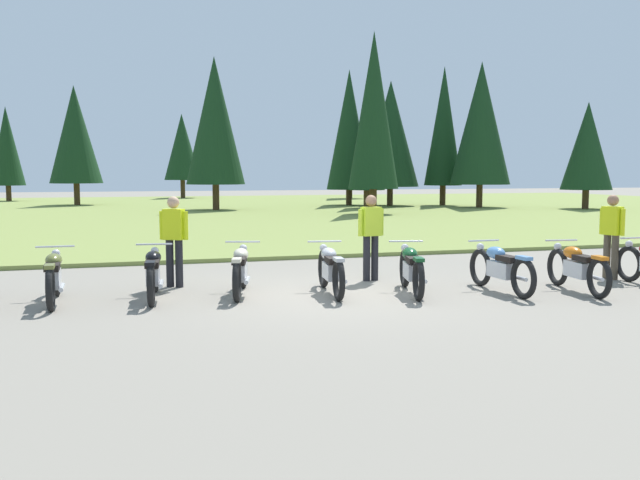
{
  "coord_description": "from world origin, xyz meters",
  "views": [
    {
      "loc": [
        -3.63,
        -11.27,
        2.1
      ],
      "look_at": [
        0.0,
        0.6,
        0.9
      ],
      "focal_mm": 39.18,
      "sensor_mm": 36.0,
      "label": 1
    }
  ],
  "objects_px": {
    "motorcycle_sky_blue": "(501,267)",
    "rider_near_row_end": "(174,236)",
    "motorcycle_silver": "(331,269)",
    "motorcycle_olive": "(54,276)",
    "motorcycle_cream": "(240,269)",
    "motorcycle_british_green": "(411,269)",
    "motorcycle_orange": "(577,267)",
    "motorcycle_black": "(153,273)",
    "rider_with_back_turned": "(612,231)",
    "rider_checking_bike": "(371,232)"
  },
  "relations": [
    {
      "from": "motorcycle_british_green",
      "to": "rider_near_row_end",
      "type": "relative_size",
      "value": 1.23
    },
    {
      "from": "motorcycle_silver",
      "to": "rider_near_row_end",
      "type": "distance_m",
      "value": 2.99
    },
    {
      "from": "rider_with_back_turned",
      "to": "motorcycle_cream",
      "type": "bearing_deg",
      "value": 177.0
    },
    {
      "from": "motorcycle_black",
      "to": "rider_checking_bike",
      "type": "distance_m",
      "value": 4.29
    },
    {
      "from": "motorcycle_black",
      "to": "rider_with_back_turned",
      "type": "height_order",
      "value": "rider_with_back_turned"
    },
    {
      "from": "motorcycle_orange",
      "to": "rider_with_back_turned",
      "type": "height_order",
      "value": "rider_with_back_turned"
    },
    {
      "from": "motorcycle_black",
      "to": "motorcycle_silver",
      "type": "distance_m",
      "value": 3.0
    },
    {
      "from": "motorcycle_british_green",
      "to": "motorcycle_orange",
      "type": "height_order",
      "value": "same"
    },
    {
      "from": "motorcycle_olive",
      "to": "motorcycle_sky_blue",
      "type": "bearing_deg",
      "value": -9.01
    },
    {
      "from": "rider_checking_bike",
      "to": "motorcycle_sky_blue",
      "type": "bearing_deg",
      "value": -47.96
    },
    {
      "from": "motorcycle_olive",
      "to": "motorcycle_british_green",
      "type": "xyz_separation_m",
      "value": [
        5.89,
        -0.86,
        0.0
      ]
    },
    {
      "from": "motorcycle_silver",
      "to": "motorcycle_sky_blue",
      "type": "relative_size",
      "value": 1.0
    },
    {
      "from": "rider_checking_bike",
      "to": "rider_near_row_end",
      "type": "xyz_separation_m",
      "value": [
        -3.73,
        0.33,
        0.0
      ]
    },
    {
      "from": "motorcycle_british_green",
      "to": "rider_near_row_end",
      "type": "height_order",
      "value": "rider_near_row_end"
    },
    {
      "from": "rider_checking_bike",
      "to": "motorcycle_black",
      "type": "bearing_deg",
      "value": -169.14
    },
    {
      "from": "motorcycle_cream",
      "to": "motorcycle_orange",
      "type": "bearing_deg",
      "value": -14.17
    },
    {
      "from": "motorcycle_british_green",
      "to": "rider_checking_bike",
      "type": "xyz_separation_m",
      "value": [
        -0.15,
        1.58,
        0.51
      ]
    },
    {
      "from": "motorcycle_olive",
      "to": "motorcycle_sky_blue",
      "type": "xyz_separation_m",
      "value": [
        7.45,
        -1.18,
        0.0
      ]
    },
    {
      "from": "rider_near_row_end",
      "to": "rider_checking_bike",
      "type": "bearing_deg",
      "value": -5.05
    },
    {
      "from": "rider_with_back_turned",
      "to": "motorcycle_silver",
      "type": "bearing_deg",
      "value": 179.96
    },
    {
      "from": "motorcycle_black",
      "to": "motorcycle_cream",
      "type": "bearing_deg",
      "value": -0.36
    },
    {
      "from": "motorcycle_black",
      "to": "motorcycle_silver",
      "type": "xyz_separation_m",
      "value": [
        2.98,
        -0.39,
        0.0
      ]
    },
    {
      "from": "motorcycle_silver",
      "to": "rider_checking_bike",
      "type": "distance_m",
      "value": 1.77
    },
    {
      "from": "motorcycle_olive",
      "to": "motorcycle_sky_blue",
      "type": "distance_m",
      "value": 7.55
    },
    {
      "from": "motorcycle_cream",
      "to": "motorcycle_british_green",
      "type": "xyz_separation_m",
      "value": [
        2.86,
        -0.77,
        0.0
      ]
    },
    {
      "from": "motorcycle_cream",
      "to": "rider_with_back_turned",
      "type": "xyz_separation_m",
      "value": [
        7.33,
        -0.38,
        0.51
      ]
    },
    {
      "from": "motorcycle_cream",
      "to": "motorcycle_british_green",
      "type": "relative_size",
      "value": 1.0
    },
    {
      "from": "motorcycle_british_green",
      "to": "motorcycle_olive",
      "type": "bearing_deg",
      "value": 171.67
    },
    {
      "from": "motorcycle_olive",
      "to": "rider_near_row_end",
      "type": "relative_size",
      "value": 1.26
    },
    {
      "from": "motorcycle_silver",
      "to": "rider_checking_bike",
      "type": "height_order",
      "value": "rider_checking_bike"
    },
    {
      "from": "motorcycle_cream",
      "to": "motorcycle_sky_blue",
      "type": "distance_m",
      "value": 4.56
    },
    {
      "from": "rider_with_back_turned",
      "to": "motorcycle_orange",
      "type": "bearing_deg",
      "value": -146.18
    },
    {
      "from": "motorcycle_olive",
      "to": "motorcycle_silver",
      "type": "distance_m",
      "value": 4.56
    },
    {
      "from": "motorcycle_black",
      "to": "motorcycle_sky_blue",
      "type": "distance_m",
      "value": 6.0
    },
    {
      "from": "motorcycle_cream",
      "to": "motorcycle_silver",
      "type": "distance_m",
      "value": 1.56
    },
    {
      "from": "motorcycle_black",
      "to": "motorcycle_british_green",
      "type": "distance_m",
      "value": 4.4
    },
    {
      "from": "motorcycle_orange",
      "to": "rider_checking_bike",
      "type": "xyz_separation_m",
      "value": [
        -3.03,
        2.26,
        0.51
      ]
    },
    {
      "from": "motorcycle_black",
      "to": "rider_near_row_end",
      "type": "distance_m",
      "value": 1.32
    },
    {
      "from": "motorcycle_cream",
      "to": "rider_near_row_end",
      "type": "height_order",
      "value": "rider_near_row_end"
    },
    {
      "from": "motorcycle_sky_blue",
      "to": "rider_near_row_end",
      "type": "relative_size",
      "value": 1.26
    },
    {
      "from": "motorcycle_black",
      "to": "motorcycle_british_green",
      "type": "relative_size",
      "value": 1.02
    },
    {
      "from": "motorcycle_black",
      "to": "motorcycle_cream",
      "type": "relative_size",
      "value": 1.02
    },
    {
      "from": "motorcycle_black",
      "to": "rider_with_back_turned",
      "type": "distance_m",
      "value": 8.82
    },
    {
      "from": "motorcycle_silver",
      "to": "rider_near_row_end",
      "type": "height_order",
      "value": "rider_near_row_end"
    },
    {
      "from": "motorcycle_sky_blue",
      "to": "rider_with_back_turned",
      "type": "relative_size",
      "value": 1.26
    },
    {
      "from": "motorcycle_cream",
      "to": "motorcycle_sky_blue",
      "type": "bearing_deg",
      "value": -13.8
    },
    {
      "from": "motorcycle_olive",
      "to": "motorcycle_british_green",
      "type": "relative_size",
      "value": 1.02
    },
    {
      "from": "motorcycle_british_green",
      "to": "motorcycle_black",
      "type": "bearing_deg",
      "value": 169.83
    },
    {
      "from": "motorcycle_sky_blue",
      "to": "rider_with_back_turned",
      "type": "distance_m",
      "value": 3.03
    },
    {
      "from": "motorcycle_silver",
      "to": "rider_checking_bike",
      "type": "xyz_separation_m",
      "value": [
        1.2,
        1.19,
        0.51
      ]
    }
  ]
}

